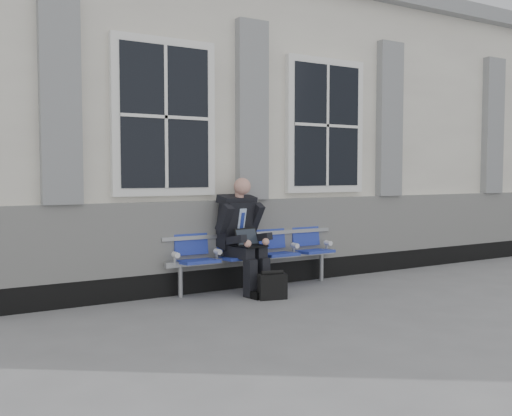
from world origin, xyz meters
TOP-DOWN VIEW (x-y plane):
  - ground at (0.00, 0.00)m, footprint 70.00×70.00m
  - station_building at (-0.02, 3.47)m, footprint 14.40×4.40m
  - bench at (-0.92, 1.32)m, footprint 2.60×0.47m
  - businessman at (-1.20, 1.18)m, footprint 0.65×0.87m
  - briefcase at (-1.08, 0.63)m, footprint 0.37×0.22m

SIDE VIEW (x-z plane):
  - ground at x=0.00m, z-range 0.00..0.00m
  - briefcase at x=-1.08m, z-range -0.01..0.34m
  - bench at x=-0.92m, z-range 0.10..1.01m
  - businessman at x=-1.20m, z-range 0.05..1.55m
  - station_building at x=-0.02m, z-range -0.02..4.47m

